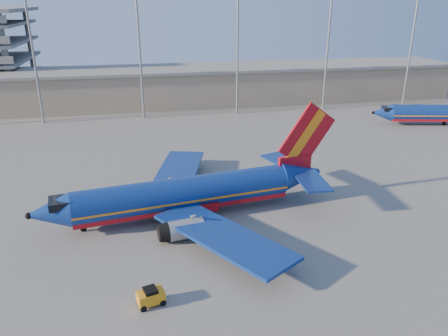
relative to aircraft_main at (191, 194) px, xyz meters
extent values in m
plane|color=slate|center=(0.84, -0.38, -2.59)|extent=(220.00, 220.00, 0.00)
cube|color=gray|center=(10.84, 57.62, 1.41)|extent=(120.00, 15.00, 8.00)
cube|color=slate|center=(10.84, 57.62, 5.61)|extent=(122.00, 16.00, 0.60)
cylinder|color=gray|center=(-24.16, 45.62, 11.41)|extent=(0.44, 0.44, 28.00)
cylinder|color=gray|center=(-4.16, 45.62, 11.41)|extent=(0.44, 0.44, 28.00)
cylinder|color=gray|center=(15.84, 45.62, 11.41)|extent=(0.44, 0.44, 28.00)
cylinder|color=gray|center=(35.84, 45.62, 11.41)|extent=(0.44, 0.44, 28.00)
cylinder|color=gray|center=(55.84, 45.62, 11.41)|extent=(0.44, 0.44, 28.00)
cylinder|color=navy|center=(-0.85, -0.13, 0.16)|extent=(24.72, 7.30, 3.77)
cube|color=#B00E17|center=(-0.85, -0.13, -0.80)|extent=(24.62, 6.60, 1.32)
cube|color=orange|center=(-0.85, -0.13, -0.09)|extent=(24.73, 7.34, 0.22)
cone|color=navy|center=(-15.05, -2.23, 0.16)|extent=(4.78, 4.35, 3.77)
cube|color=black|center=(-13.74, -2.03, 1.13)|extent=(2.80, 2.98, 0.81)
cone|color=navy|center=(13.86, 2.05, 0.52)|extent=(5.79, 4.50, 3.77)
cube|color=#B00E17|center=(13.05, 1.93, 1.89)|extent=(4.31, 1.18, 2.24)
cube|color=#B00E17|center=(14.46, 2.14, 5.46)|extent=(7.44, 1.42, 8.12)
cube|color=orange|center=(14.26, 2.11, 5.46)|extent=(4.98, 1.15, 6.37)
cube|color=navy|center=(12.95, 5.42, 1.08)|extent=(5.14, 7.17, 0.22)
cube|color=navy|center=(13.96, -1.43, 1.08)|extent=(3.46, 6.69, 0.22)
cube|color=navy|center=(-0.65, 8.96, -0.75)|extent=(9.14, 16.57, 0.36)
cube|color=navy|center=(1.97, -8.77, -0.75)|extent=(12.76, 16.05, 0.36)
cube|color=#B00E17|center=(-0.34, -0.05, -1.21)|extent=(6.62, 4.82, 1.02)
cylinder|color=gray|center=(-2.83, 4.93, -1.41)|extent=(3.94, 2.65, 2.14)
cylinder|color=gray|center=(-1.28, -5.54, -1.41)|extent=(3.94, 2.65, 2.14)
cylinder|color=gray|center=(-11.93, -1.77, -2.03)|extent=(0.28, 0.28, 1.12)
cylinder|color=black|center=(-11.93, -1.77, -2.26)|extent=(0.68, 0.35, 0.65)
cylinder|color=black|center=(0.28, 2.72, -2.16)|extent=(0.93, 0.68, 0.86)
cylinder|color=black|center=(1.05, -2.52, -2.16)|extent=(0.93, 0.68, 0.86)
cylinder|color=navy|center=(54.19, 28.50, -0.18)|extent=(21.59, 7.76, 3.30)
cube|color=#B00E17|center=(54.19, 28.50, -1.03)|extent=(21.46, 7.16, 1.16)
cube|color=orange|center=(54.19, 28.50, -0.40)|extent=(21.60, 7.80, 0.20)
cone|color=navy|center=(41.91, 31.17, -0.18)|extent=(4.36, 4.02, 3.30)
cube|color=black|center=(43.04, 30.93, 0.67)|extent=(2.58, 2.72, 0.71)
cylinder|color=black|center=(54.19, 28.50, -2.18)|extent=(0.74, 0.74, 0.80)
cube|color=orange|center=(-5.30, -15.41, -1.82)|extent=(2.39, 1.75, 1.02)
cube|color=black|center=(-5.30, -15.41, -1.21)|extent=(1.28, 1.35, 0.36)
cylinder|color=black|center=(-6.24, -15.09, -2.32)|extent=(0.56, 0.32, 0.53)
cylinder|color=black|center=(-5.94, -16.17, -2.32)|extent=(0.56, 0.32, 0.53)
cylinder|color=black|center=(-4.67, -14.66, -2.32)|extent=(0.56, 0.32, 0.53)
cylinder|color=black|center=(-4.37, -15.74, -2.32)|extent=(0.56, 0.32, 0.53)
camera|label=1|loc=(-5.19, -45.29, 20.80)|focal=35.00mm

